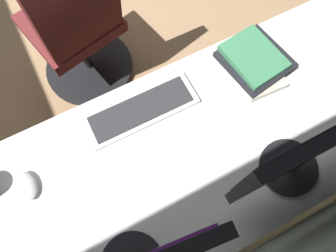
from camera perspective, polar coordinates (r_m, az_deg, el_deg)
desk at (r=1.12m, az=1.20°, el=-7.30°), size 2.23×0.70×0.73m
drawer_pedestal at (r=1.45m, az=-14.84°, el=-18.84°), size 0.40×0.51×0.69m
monitor_secondary at (r=0.90m, az=27.09°, el=-3.23°), size 0.54×0.20×0.44m
keyboard_main at (r=1.11m, az=-5.13°, el=3.04°), size 0.42×0.14×0.02m
mouse_main at (r=1.12m, az=-25.06°, el=-10.24°), size 0.06×0.10×0.03m
book_stack_near at (r=1.21m, az=15.94°, el=11.51°), size 0.26×0.27×0.08m
office_chair at (r=1.71m, az=-16.54°, el=16.54°), size 0.56×0.59×0.97m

